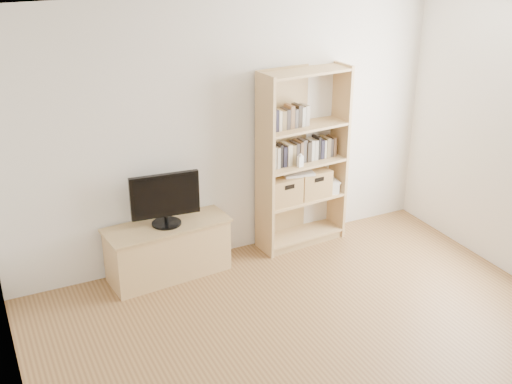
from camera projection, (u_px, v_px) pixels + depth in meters
back_wall at (228, 131)px, 6.21m from camera, size 4.50×0.02×2.60m
left_wall at (19, 329)px, 3.25m from camera, size 0.02×5.00×2.60m
ceiling at (401, 35)px, 3.63m from camera, size 4.50×5.00×0.01m
tv_stand at (168, 251)px, 6.15m from camera, size 1.17×0.53×0.52m
bookshelf at (303, 160)px, 6.52m from camera, size 0.96×0.41×1.87m
television at (165, 200)px, 5.94m from camera, size 0.65×0.11×0.51m
books_row_mid at (302, 150)px, 6.49m from camera, size 0.89×0.20×0.24m
books_row_upper at (285, 119)px, 6.25m from camera, size 0.38×0.18×0.19m
baby_monitor at (300, 161)px, 6.37m from camera, size 0.07×0.05×0.11m
basket_left at (282, 190)px, 6.51m from camera, size 0.36×0.30×0.28m
basket_right at (311, 182)px, 6.68m from camera, size 0.36×0.30×0.29m
laptop at (297, 173)px, 6.52m from camera, size 0.35×0.27×0.02m
magazine_stack at (327, 186)px, 6.81m from camera, size 0.21×0.28×0.12m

